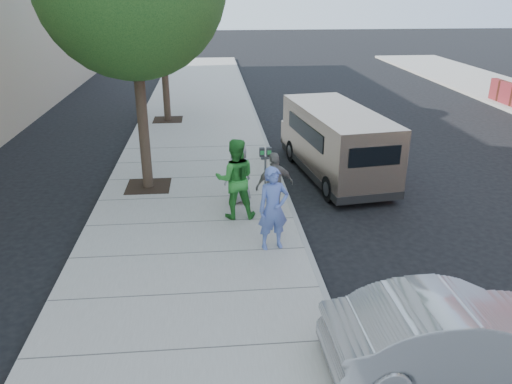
# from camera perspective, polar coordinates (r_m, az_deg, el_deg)

# --- Properties ---
(ground) EXTENTS (120.00, 120.00, 0.00)m
(ground) POSITION_cam_1_polar(r_m,az_deg,el_deg) (11.93, -2.32, -3.86)
(ground) COLOR black
(ground) RESTS_ON ground
(sidewalk) EXTENTS (5.00, 60.00, 0.15)m
(sidewalk) POSITION_cam_1_polar(r_m,az_deg,el_deg) (11.90, -7.15, -3.70)
(sidewalk) COLOR gray
(sidewalk) RESTS_ON ground
(curb_face) EXTENTS (0.12, 60.00, 0.16)m
(curb_face) POSITION_cam_1_polar(r_m,az_deg,el_deg) (12.05, 4.54, -3.25)
(curb_face) COLOR gray
(curb_face) RESTS_ON ground
(parking_meter) EXTENTS (0.30, 0.12, 1.45)m
(parking_meter) POSITION_cam_1_polar(r_m,az_deg,el_deg) (12.48, 1.08, 3.34)
(parking_meter) COLOR gray
(parking_meter) RESTS_ON sidewalk
(van) EXTENTS (2.49, 5.64, 2.02)m
(van) POSITION_cam_1_polar(r_m,az_deg,el_deg) (14.96, 9.03, 5.76)
(van) COLOR tan
(van) RESTS_ON ground
(sedan) EXTENTS (3.79, 1.41, 1.24)m
(sedan) POSITION_cam_1_polar(r_m,az_deg,el_deg) (8.03, 21.67, -14.81)
(sedan) COLOR #A5A7AC
(sedan) RESTS_ON ground
(person_officer) EXTENTS (0.72, 0.55, 1.79)m
(person_officer) POSITION_cam_1_polar(r_m,az_deg,el_deg) (10.28, 1.98, -1.91)
(person_officer) COLOR #586FBB
(person_officer) RESTS_ON sidewalk
(person_green_shirt) EXTENTS (0.95, 0.75, 1.94)m
(person_green_shirt) POSITION_cam_1_polar(r_m,az_deg,el_deg) (11.67, -2.37, 1.51)
(person_green_shirt) COLOR #2C872F
(person_green_shirt) RESTS_ON sidewalk
(person_gray_shirt) EXTENTS (0.91, 0.81, 1.57)m
(person_gray_shirt) POSITION_cam_1_polar(r_m,az_deg,el_deg) (12.59, -1.97, 2.21)
(person_gray_shirt) COLOR #949496
(person_gray_shirt) RESTS_ON sidewalk
(person_striped_polo) EXTENTS (1.02, 0.64, 1.61)m
(person_striped_polo) POSITION_cam_1_polar(r_m,az_deg,el_deg) (11.73, 2.14, 0.77)
(person_striped_polo) COLOR slate
(person_striped_polo) RESTS_ON sidewalk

